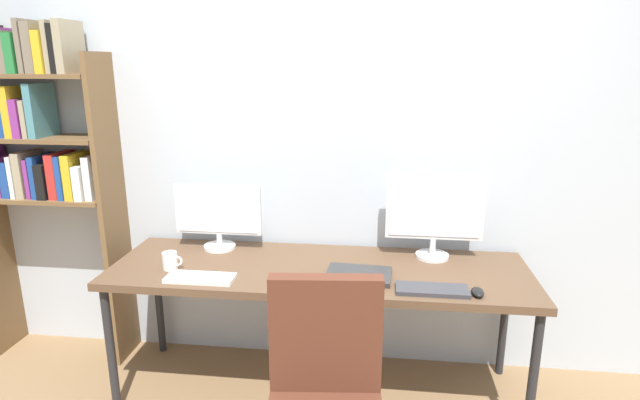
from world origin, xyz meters
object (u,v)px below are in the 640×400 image
desk (319,276)px  keyboard_left (200,278)px  monitor_right (435,211)px  keyboard_right (432,290)px  computer_mouse (478,292)px  bookshelf (35,142)px  coffee_mug (170,261)px  monitor_left (218,214)px  laptop_closed (359,275)px

desk → keyboard_left: keyboard_left is taller
monitor_right → keyboard_right: (-0.04, -0.44, -0.25)m
keyboard_right → computer_mouse: 0.20m
bookshelf → coffee_mug: (0.91, -0.34, -0.55)m
desk → bookshelf: bookshelf is taller
computer_mouse → coffee_mug: coffee_mug is taller
bookshelf → monitor_left: (1.07, -0.02, -0.39)m
keyboard_left → bookshelf: bearing=157.4°
monitor_right → coffee_mug: 1.41m
desk → laptop_closed: size_ratio=6.80×
bookshelf → monitor_right: 2.29m
computer_mouse → laptop_closed: computer_mouse is taller
monitor_left → computer_mouse: 1.45m
monitor_left → computer_mouse: (1.36, -0.46, -0.19)m
monitor_left → keyboard_left: size_ratio=1.47×
desk → monitor_right: size_ratio=4.19×
bookshelf → coffee_mug: 1.11m
bookshelf → keyboard_left: bookshelf is taller
computer_mouse → laptop_closed: size_ratio=0.30×
coffee_mug → desk: bearing=8.5°
desk → bookshelf: bearing=172.1°
computer_mouse → bookshelf: bearing=168.9°
bookshelf → keyboard_left: bearing=-22.6°
computer_mouse → keyboard_left: bearing=179.4°
bookshelf → computer_mouse: bookshelf is taller
keyboard_left → coffee_mug: 0.23m
desk → monitor_right: (0.60, 0.21, 0.31)m
bookshelf → monitor_right: bearing=-0.4°
keyboard_left → computer_mouse: (1.32, -0.01, 0.01)m
keyboard_left → keyboard_right: bearing=0.0°
keyboard_right → coffee_mug: bearing=175.0°
desk → keyboard_right: 0.61m
keyboard_right → monitor_left: bearing=159.1°
laptop_closed → coffee_mug: bearing=-175.6°
monitor_left → computer_mouse: size_ratio=5.15×
bookshelf → laptop_closed: size_ratio=6.24×
monitor_left → bookshelf: bearing=179.0°
desk → monitor_right: bearing=19.5°
bookshelf → monitor_right: (2.27, -0.02, -0.33)m
monitor_right → keyboard_left: size_ratio=1.54×
monitor_left → coffee_mug: (-0.16, -0.33, -0.16)m
bookshelf → keyboard_left: 1.33m
monitor_left → coffee_mug: size_ratio=4.67×
keyboard_left → computer_mouse: 1.32m
keyboard_left → laptop_closed: laptop_closed is taller
laptop_closed → computer_mouse: bearing=-10.7°
keyboard_left → desk: bearing=22.3°
desk → keyboard_right: size_ratio=6.45×
monitor_left → laptop_closed: (0.81, -0.31, -0.19)m
monitor_right → laptop_closed: bearing=-140.9°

